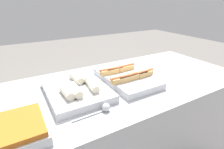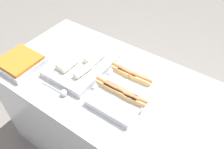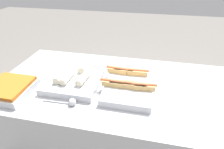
{
  "view_description": "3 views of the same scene",
  "coord_description": "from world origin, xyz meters",
  "px_view_note": "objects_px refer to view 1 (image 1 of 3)",
  "views": [
    {
      "loc": [
        -0.67,
        -0.98,
        1.45
      ],
      "look_at": [
        -0.11,
        0.0,
        0.96
      ],
      "focal_mm": 28.0,
      "sensor_mm": 36.0,
      "label": 1
    },
    {
      "loc": [
        0.46,
        -0.83,
        1.97
      ],
      "look_at": [
        -0.11,
        0.0,
        0.96
      ],
      "focal_mm": 35.0,
      "sensor_mm": 36.0,
      "label": 2
    },
    {
      "loc": [
        0.1,
        -1.0,
        1.61
      ],
      "look_at": [
        -0.11,
        0.0,
        0.96
      ],
      "focal_mm": 28.0,
      "sensor_mm": 36.0,
      "label": 3
    }
  ],
  "objects_px": {
    "tray_hotdogs": "(126,77)",
    "tray_wraps": "(77,89)",
    "serving_spoon_near": "(103,109)",
    "tray_side_front": "(13,131)"
  },
  "relations": [
    {
      "from": "tray_hotdogs",
      "to": "tray_wraps",
      "type": "height_order",
      "value": "same"
    },
    {
      "from": "tray_wraps",
      "to": "tray_side_front",
      "type": "distance_m",
      "value": 0.45
    },
    {
      "from": "tray_hotdogs",
      "to": "serving_spoon_near",
      "type": "bearing_deg",
      "value": -141.44
    },
    {
      "from": "tray_hotdogs",
      "to": "tray_side_front",
      "type": "bearing_deg",
      "value": -162.69
    },
    {
      "from": "tray_hotdogs",
      "to": "tray_side_front",
      "type": "xyz_separation_m",
      "value": [
        -0.76,
        -0.24,
        -0.0
      ]
    },
    {
      "from": "tray_wraps",
      "to": "serving_spoon_near",
      "type": "bearing_deg",
      "value": -77.77
    },
    {
      "from": "tray_side_front",
      "to": "serving_spoon_near",
      "type": "relative_size",
      "value": 1.25
    },
    {
      "from": "tray_wraps",
      "to": "serving_spoon_near",
      "type": "height_order",
      "value": "tray_wraps"
    },
    {
      "from": "tray_side_front",
      "to": "tray_wraps",
      "type": "bearing_deg",
      "value": 32.46
    },
    {
      "from": "tray_side_front",
      "to": "serving_spoon_near",
      "type": "bearing_deg",
      "value": -3.12
    }
  ]
}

